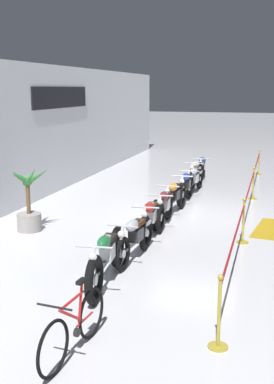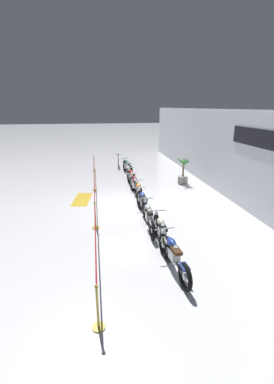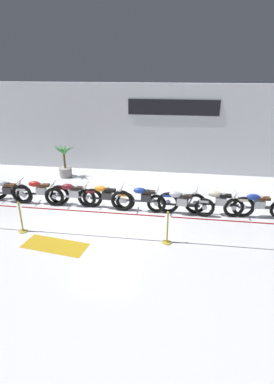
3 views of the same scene
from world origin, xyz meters
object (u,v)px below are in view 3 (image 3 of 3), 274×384
at_px(motorcycle_red_2, 40,192).
at_px(motorcycle_silver_6, 180,203).
at_px(stanchion_far_left, 42,212).
at_px(floor_banner, 55,245).
at_px(motorcycle_maroon_3, 73,195).
at_px(potted_palm_left_of_row, 65,163).
at_px(stanchion_mid_left, 22,222).
at_px(stanchion_mid_right, 167,232).
at_px(motorcycle_blue_8, 257,206).
at_px(motorcycle_silver_1, 7,191).
at_px(motorcycle_orange_4, 105,197).
at_px(motorcycle_cream_7, 219,203).
at_px(motorcycle_blue_5, 144,199).

height_order(motorcycle_red_2, motorcycle_silver_6, motorcycle_red_2).
height_order(stanchion_far_left, floor_banner, stanchion_far_left).
height_order(motorcycle_silver_6, stanchion_far_left, stanchion_far_left).
distance_m(motorcycle_maroon_3, stanchion_far_left, 2.08).
xyz_separation_m(potted_palm_left_of_row, floor_banner, (1.81, -5.75, -0.68)).
relative_size(motorcycle_silver_6, stanchion_mid_left, 2.27).
bearing_deg(stanchion_mid_right, stanchion_far_left, -180.00).
bearing_deg(potted_palm_left_of_row, motorcycle_blue_8, -20.69).
distance_m(motorcycle_red_2, potted_palm_left_of_row, 3.05).
distance_m(motorcycle_silver_1, motorcycle_orange_4, 3.91).
height_order(motorcycle_silver_1, motorcycle_cream_7, motorcycle_cream_7).
relative_size(motorcycle_maroon_3, stanchion_mid_right, 2.09).
bearing_deg(potted_palm_left_of_row, motorcycle_red_2, -87.20).
xyz_separation_m(motorcycle_silver_6, stanchion_mid_right, (-0.35, -1.94, -0.10)).
bearing_deg(stanchion_far_left, floor_banner, -46.38).
bearing_deg(motorcycle_blue_8, stanchion_far_left, -163.16).
relative_size(motorcycle_blue_5, floor_banner, 1.28).
relative_size(motorcycle_cream_7, potted_palm_left_of_row, 1.51).
bearing_deg(motorcycle_red_2, stanchion_mid_left, -80.98).
distance_m(motorcycle_orange_4, motorcycle_blue_8, 5.36).
xyz_separation_m(stanchion_far_left, stanchion_mid_left, (-0.73, 0.00, -0.41)).
distance_m(motorcycle_maroon_3, floor_banner, 2.74).
distance_m(motorcycle_silver_1, motorcycle_cream_7, 7.99).
distance_m(motorcycle_silver_6, motorcycle_blue_8, 2.64).
height_order(motorcycle_maroon_3, floor_banner, motorcycle_maroon_3).
distance_m(motorcycle_silver_1, potted_palm_left_of_row, 3.29).
bearing_deg(stanchion_far_left, motorcycle_orange_4, 53.86).
height_order(motorcycle_cream_7, stanchion_mid_right, stanchion_mid_right).
relative_size(motorcycle_silver_6, stanchion_mid_right, 2.27).
relative_size(motorcycle_maroon_3, motorcycle_cream_7, 0.91).
relative_size(stanchion_far_left, floor_banner, 7.24).
xyz_separation_m(motorcycle_maroon_3, motorcycle_cream_7, (5.32, 0.03, 0.01)).
distance_m(motorcycle_cream_7, potted_palm_left_of_row, 7.44).
bearing_deg(motorcycle_maroon_3, motorcycle_blue_5, -1.39).
distance_m(motorcycle_silver_6, stanchion_mid_right, 1.97).
relative_size(stanchion_mid_left, floor_banner, 0.55).
height_order(motorcycle_blue_8, stanchion_far_left, stanchion_far_left).
height_order(motorcycle_red_2, motorcycle_blue_8, motorcycle_red_2).
bearing_deg(floor_banner, motorcycle_cream_7, 36.76).
bearing_deg(floor_banner, motorcycle_blue_5, 56.17).
height_order(motorcycle_maroon_3, motorcycle_orange_4, motorcycle_maroon_3).
relative_size(motorcycle_orange_4, potted_palm_left_of_row, 1.37).
height_order(motorcycle_silver_1, motorcycle_blue_5, motorcycle_blue_5).
bearing_deg(motorcycle_silver_1, motorcycle_cream_7, 0.10).
relative_size(motorcycle_maroon_3, stanchion_mid_left, 2.09).
relative_size(potted_palm_left_of_row, stanchion_mid_right, 1.52).
distance_m(motorcycle_silver_6, motorcycle_cream_7, 1.36).
distance_m(motorcycle_silver_1, stanchion_mid_right, 6.61).
distance_m(motorcycle_red_2, motorcycle_blue_8, 7.92).
bearing_deg(stanchion_far_left, motorcycle_red_2, 116.96).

